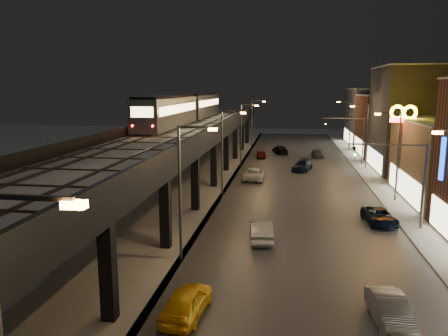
{
  "coord_description": "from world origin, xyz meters",
  "views": [
    {
      "loc": [
        6.25,
        -13.89,
        11.38
      ],
      "look_at": [
        1.14,
        20.14,
        5.0
      ],
      "focal_mm": 35.0,
      "sensor_mm": 36.0,
      "label": 1
    }
  ],
  "objects": [
    {
      "name": "streetlight_left_2",
      "position": [
        -0.43,
        31.0,
        5.24
      ],
      "size": [
        2.57,
        0.28,
        9.0
      ],
      "color": "#38383A",
      "rests_on": "ground"
    },
    {
      "name": "viaduct_parapet_far",
      "position": [
        -10.35,
        32.0,
        6.85
      ],
      "size": [
        0.3,
        100.0,
        1.1
      ],
      "primitive_type": "cube",
      "color": "black",
      "rests_on": "elevated_viaduct"
    },
    {
      "name": "elevated_viaduct",
      "position": [
        -6.0,
        31.84,
        5.62
      ],
      "size": [
        9.0,
        100.0,
        6.3
      ],
      "color": "black",
      "rests_on": "ground"
    },
    {
      "name": "car_far_white",
      "position": [
        1.78,
        56.84,
        0.62
      ],
      "size": [
        1.77,
        3.75,
        1.24
      ],
      "primitive_type": "imported",
      "rotation": [
        0.0,
        0.0,
        3.23
      ],
      "color": "#6B1208",
      "rests_on": "ground"
    },
    {
      "name": "streetlight_left_4",
      "position": [
        -0.43,
        67.0,
        5.24
      ],
      "size": [
        2.57,
        0.28,
        9.0
      ],
      "color": "#38383A",
      "rests_on": "ground"
    },
    {
      "name": "traffic_light_rig_a",
      "position": [
        15.84,
        22.0,
        4.5
      ],
      "size": [
        6.1,
        0.34,
        7.0
      ],
      "color": "#38383A",
      "rests_on": "ground"
    },
    {
      "name": "sidewalk_right",
      "position": [
        17.5,
        35.0,
        0.07
      ],
      "size": [
        4.0,
        120.0,
        0.14
      ],
      "primitive_type": "cube",
      "color": "#9FA1A8",
      "rests_on": "ground"
    },
    {
      "name": "car_mid_dark",
      "position": [
        4.75,
        61.66,
        0.69
      ],
      "size": [
        3.13,
        5.11,
        1.38
      ],
      "primitive_type": "imported",
      "rotation": [
        0.0,
        0.0,
        3.41
      ],
      "color": "black",
      "rests_on": "ground"
    },
    {
      "name": "car_mid_silver",
      "position": [
        2.02,
        39.17,
        0.76
      ],
      "size": [
        2.59,
        5.52,
        1.52
      ],
      "primitive_type": "imported",
      "rotation": [
        0.0,
        0.0,
        3.13
      ],
      "color": "white",
      "rests_on": "ground"
    },
    {
      "name": "car_taxi",
      "position": [
        1.39,
        5.87,
        0.75
      ],
      "size": [
        2.18,
        4.57,
        1.51
      ],
      "primitive_type": "imported",
      "rotation": [
        0.0,
        0.0,
        3.05
      ],
      "color": "yellow",
      "rests_on": "ground"
    },
    {
      "name": "subway_train",
      "position": [
        -8.5,
        48.01,
        8.51
      ],
      "size": [
        3.17,
        38.98,
        3.8
      ],
      "color": "gray",
      "rests_on": "viaduct_trackbed"
    },
    {
      "name": "sign_mcdonalds",
      "position": [
        18.0,
        34.19,
        7.71
      ],
      "size": [
        2.85,
        0.55,
        9.57
      ],
      "color": "#38383A",
      "rests_on": "ground"
    },
    {
      "name": "car_onc_silver",
      "position": [
        11.29,
        6.48,
        0.71
      ],
      "size": [
        1.81,
        4.41,
        1.42
      ],
      "primitive_type": "imported",
      "rotation": [
        0.0,
        0.0,
        0.07
      ],
      "color": "slate",
      "rests_on": "ground"
    },
    {
      "name": "viaduct_parapet_streetside",
      "position": [
        -1.65,
        32.0,
        6.85
      ],
      "size": [
        0.3,
        100.0,
        1.1
      ],
      "primitive_type": "cube",
      "color": "black",
      "rests_on": "elevated_viaduct"
    },
    {
      "name": "traffic_light_rig_b",
      "position": [
        15.84,
        52.0,
        4.5
      ],
      "size": [
        6.1,
        0.34,
        7.0
      ],
      "color": "#38383A",
      "rests_on": "ground"
    },
    {
      "name": "road_surface",
      "position": [
        7.5,
        35.0,
        0.03
      ],
      "size": [
        17.0,
        120.0,
        0.06
      ],
      "primitive_type": "cube",
      "color": "#46474D",
      "rests_on": "ground"
    },
    {
      "name": "car_onc_red",
      "position": [
        10.91,
        58.32,
        0.67
      ],
      "size": [
        1.98,
        4.09,
        1.35
      ],
      "primitive_type": "imported",
      "rotation": [
        0.0,
        0.0,
        0.1
      ],
      "color": "#4E4F52",
      "rests_on": "ground"
    },
    {
      "name": "building_d",
      "position": [
        23.99,
        48.0,
        7.08
      ],
      "size": [
        12.2,
        13.2,
        14.16
      ],
      "color": "#28292F",
      "rests_on": "ground"
    },
    {
      "name": "car_near_white",
      "position": [
        4.34,
        17.49,
        0.76
      ],
      "size": [
        2.14,
        4.77,
        1.52
      ],
      "primitive_type": "imported",
      "rotation": [
        0.0,
        0.0,
        3.26
      ],
      "color": "gray",
      "rests_on": "ground"
    },
    {
      "name": "building_f",
      "position": [
        23.99,
        76.0,
        5.58
      ],
      "size": [
        12.2,
        16.2,
        11.16
      ],
      "color": "#41404A",
      "rests_on": "ground"
    },
    {
      "name": "car_onc_dark",
      "position": [
        13.94,
        22.91,
        0.66
      ],
      "size": [
        2.64,
        4.91,
        1.31
      ],
      "primitive_type": "imported",
      "rotation": [
        0.0,
        0.0,
        0.1
      ],
      "color": "black",
      "rests_on": "ground"
    },
    {
      "name": "viaduct_trackbed",
      "position": [
        -6.01,
        31.97,
        6.39
      ],
      "size": [
        8.4,
        100.0,
        0.32
      ],
      "color": "#B2B7C1",
      "rests_on": "elevated_viaduct"
    },
    {
      "name": "streetlight_left_3",
      "position": [
        -0.43,
        49.0,
        5.24
      ],
      "size": [
        2.57,
        0.28,
        9.0
      ],
      "color": "#38383A",
      "rests_on": "ground"
    },
    {
      "name": "car_onc_white",
      "position": [
        8.15,
        46.21,
        0.7
      ],
      "size": [
        3.33,
        5.18,
        1.4
      ],
      "primitive_type": "imported",
      "rotation": [
        0.0,
        0.0,
        -0.31
      ],
      "color": "black",
      "rests_on": "ground"
    },
    {
      "name": "building_e",
      "position": [
        23.99,
        62.0,
        5.08
      ],
      "size": [
        12.2,
        12.2,
        10.16
      ],
      "color": "#5D2820",
      "rests_on": "ground"
    },
    {
      "name": "streetlight_right_3",
      "position": [
        16.73,
        49.0,
        5.24
      ],
      "size": [
        2.56,
        0.28,
        9.0
      ],
      "color": "#38383A",
      "rests_on": "ground"
    },
    {
      "name": "streetlight_right_2",
      "position": [
        16.73,
        31.0,
        5.24
      ],
      "size": [
        2.56,
        0.28,
        9.0
      ],
      "color": "#38383A",
      "rests_on": "ground"
    },
    {
      "name": "under_viaduct_pavement",
      "position": [
        -6.0,
        35.0,
        0.03
      ],
      "size": [
        11.0,
        120.0,
        0.06
      ],
      "primitive_type": "cube",
      "color": "#9FA1A8",
      "rests_on": "ground"
    },
    {
      "name": "streetlight_right_4",
      "position": [
        16.73,
        67.0,
        5.24
      ],
      "size": [
        2.56,
        0.28,
        9.0
      ],
      "color": "#38383A",
      "rests_on": "ground"
    },
    {
      "name": "streetlight_left_1",
      "position": [
        -0.43,
        13.0,
        5.24
      ],
      "size": [
        2.57,
        0.28,
        9.0
      ],
      "color": "#38383A",
      "rests_on": "ground"
    }
  ]
}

